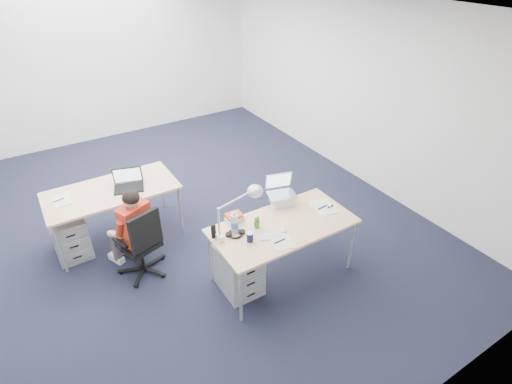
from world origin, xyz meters
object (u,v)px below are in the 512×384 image
desk_far (112,193)px  headphones (235,233)px  far_cup (135,176)px  desk_lamp (233,214)px  desk_near (283,228)px  wireless_keyboard (272,237)px  sunglasses (330,207)px  office_chair (143,255)px  bear_figurine (257,222)px  drawer_pedestal_near (239,270)px  dark_laptop (127,180)px  silver_laptop (282,191)px  water_bottle (235,222)px  computer_mouse (283,230)px  seated_person (130,229)px  book_stack (234,217)px  can_koozie (250,237)px  drawer_pedestal_far (70,236)px  cordless_phone (214,231)px

desk_far → headphones: 1.84m
far_cup → desk_lamp: bearing=-72.6°
desk_near → far_cup: bearing=120.7°
wireless_keyboard → sunglasses: 0.89m
office_chair → bear_figurine: size_ratio=6.60×
desk_far → drawer_pedestal_near: 1.93m
drawer_pedestal_near → dark_laptop: (-0.68, 1.58, 0.59)m
desk_near → desk_lamp: 0.65m
desk_far → headphones: bearing=-61.0°
desk_near → silver_laptop: size_ratio=4.65×
headphones → sunglasses: headphones is taller
wireless_keyboard → drawer_pedestal_near: bearing=174.2°
desk_far → far_cup: size_ratio=15.72×
desk_far → water_bottle: 1.82m
bear_figurine → computer_mouse: bearing=-35.9°
desk_far → drawer_pedestal_near: bearing=-62.1°
wireless_keyboard → seated_person: bearing=159.4°
wireless_keyboard → book_stack: (-0.19, 0.46, 0.04)m
can_koozie → far_cup: bearing=108.4°
wireless_keyboard → desk_lamp: bearing=166.5°
silver_laptop → seated_person: bearing=173.2°
drawer_pedestal_far → desk_lamp: desk_lamp is taller
seated_person → drawer_pedestal_far: 0.94m
office_chair → seated_person: 0.34m
wireless_keyboard → far_cup: 2.10m
headphones → can_koozie: (0.08, -0.18, 0.04)m
seated_person → bear_figurine: 1.49m
drawer_pedestal_far → far_cup: far_cup is taller
cordless_phone → can_koozie: bearing=-45.4°
seated_person → headphones: 1.28m
cordless_phone → far_cup: bearing=96.3°
office_chair → far_cup: 1.10m
wireless_keyboard → cordless_phone: (-0.52, 0.31, 0.08)m
drawer_pedestal_far → dark_laptop: size_ratio=1.53×
desk_near → dark_laptop: size_ratio=4.46×
drawer_pedestal_far → desk_lamp: 2.27m
silver_laptop → book_stack: 0.65m
drawer_pedestal_near → bear_figurine: 0.59m
desk_lamp → computer_mouse: bearing=-48.9°
headphones → cordless_phone: bearing=176.0°
computer_mouse → sunglasses: computer_mouse is taller
can_koozie → desk_lamp: (-0.09, 0.18, 0.22)m
silver_laptop → bear_figurine: size_ratio=2.44×
desk_far → headphones: (0.89, -1.61, 0.06)m
desk_near → seated_person: 1.76m
far_cup → can_koozie: bearing=-71.6°
computer_mouse → sunglasses: (0.72, 0.07, -0.01)m
headphones → bear_figurine: bear_figurine is taller
seated_person → book_stack: seated_person is taller
desk_near → drawer_pedestal_far: bearing=140.0°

